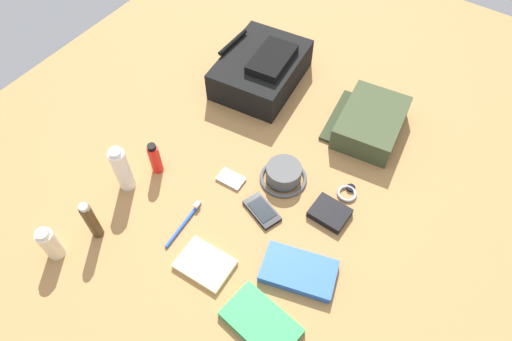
{
  "coord_description": "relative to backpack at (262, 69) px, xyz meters",
  "views": [
    {
      "loc": [
        -0.69,
        -0.47,
        1.18
      ],
      "look_at": [
        0.0,
        0.0,
        0.04
      ],
      "focal_mm": 31.75,
      "sensor_mm": 36.0,
      "label": 1
    }
  ],
  "objects": [
    {
      "name": "cell_phone",
      "position": [
        -0.47,
        -0.32,
        -0.06
      ],
      "size": [
        0.1,
        0.13,
        0.01
      ],
      "color": "black",
      "rests_on": "ground_plane"
    },
    {
      "name": "sunscreen_spray",
      "position": [
        -0.53,
        0.05,
        -0.0
      ],
      "size": [
        0.04,
        0.04,
        0.12
      ],
      "color": "red",
      "rests_on": "ground_plane"
    },
    {
      "name": "wallet",
      "position": [
        -0.37,
        -0.49,
        -0.05
      ],
      "size": [
        0.09,
        0.11,
        0.02
      ],
      "primitive_type": "cube",
      "rotation": [
        0.0,
        0.0,
        -0.03
      ],
      "color": "black",
      "rests_on": "ground_plane"
    },
    {
      "name": "ground_plane",
      "position": [
        -0.38,
        -0.23,
        -0.07
      ],
      "size": [
        2.64,
        2.02,
        0.02
      ],
      "primitive_type": "cube",
      "color": "#9C703F",
      "rests_on": "ground"
    },
    {
      "name": "lotion_bottle",
      "position": [
        -0.91,
        0.09,
        -0.0
      ],
      "size": [
        0.05,
        0.05,
        0.12
      ],
      "color": "beige",
      "rests_on": "ground_plane"
    },
    {
      "name": "toothbrush",
      "position": [
        -0.63,
        -0.15,
        -0.05
      ],
      "size": [
        0.17,
        0.02,
        0.02
      ],
      "color": "blue",
      "rests_on": "ground_plane"
    },
    {
      "name": "notepad",
      "position": [
        -0.71,
        -0.28,
        -0.05
      ],
      "size": [
        0.12,
        0.15,
        0.02
      ],
      "primitive_type": "cube",
      "rotation": [
        0.0,
        0.0,
        0.04
      ],
      "color": "beige",
      "rests_on": "ground_plane"
    },
    {
      "name": "paperback_novel",
      "position": [
        -0.75,
        -0.51,
        -0.05
      ],
      "size": [
        0.15,
        0.21,
        0.02
      ],
      "color": "#2D934C",
      "rests_on": "ground_plane"
    },
    {
      "name": "travel_guidebook",
      "position": [
        -0.58,
        -0.51,
        -0.05
      ],
      "size": [
        0.17,
        0.23,
        0.03
      ],
      "color": "blue",
      "rests_on": "ground_plane"
    },
    {
      "name": "wristwatch",
      "position": [
        -0.27,
        -0.5,
        -0.06
      ],
      "size": [
        0.07,
        0.06,
        0.01
      ],
      "color": "#99999E",
      "rests_on": "ground_plane"
    },
    {
      "name": "toothpaste_tube",
      "position": [
        -0.63,
        0.09,
        0.02
      ],
      "size": [
        0.05,
        0.05,
        0.17
      ],
      "color": "white",
      "rests_on": "ground_plane"
    },
    {
      "name": "bucket_hat",
      "position": [
        -0.33,
        -0.31,
        -0.04
      ],
      "size": [
        0.15,
        0.15,
        0.06
      ],
      "color": "#525252",
      "rests_on": "ground_plane"
    },
    {
      "name": "backpack",
      "position": [
        0.0,
        0.0,
        0.0
      ],
      "size": [
        0.38,
        0.3,
        0.14
      ],
      "color": "black",
      "rests_on": "ground_plane"
    },
    {
      "name": "cologne_bottle",
      "position": [
        -0.8,
        0.04,
        0.01
      ],
      "size": [
        0.03,
        0.03,
        0.15
      ],
      "color": "#473319",
      "rests_on": "ground_plane"
    },
    {
      "name": "media_player",
      "position": [
        -0.43,
        -0.17,
        -0.06
      ],
      "size": [
        0.06,
        0.09,
        0.01
      ],
      "color": "#B7B7BC",
      "rests_on": "ground_plane"
    },
    {
      "name": "toiletry_pouch",
      "position": [
        0.0,
        -0.44,
        -0.02
      ],
      "size": [
        0.29,
        0.27,
        0.09
      ],
      "color": "#384228",
      "rests_on": "ground_plane"
    }
  ]
}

